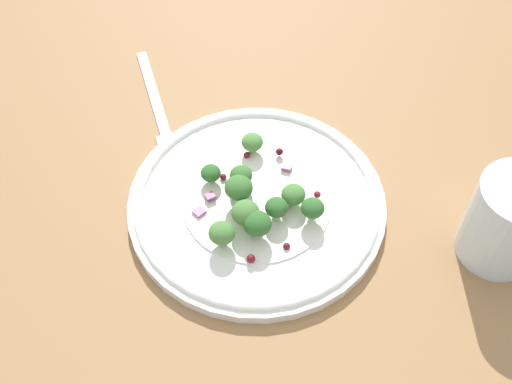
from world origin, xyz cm
name	(u,v)px	position (x,y,z in cm)	size (l,w,h in cm)	color
ground_plane	(254,209)	(0.00, 0.00, -1.00)	(180.00, 180.00, 2.00)	olive
plate	(256,203)	(-0.09, -0.58, 0.86)	(27.20, 27.20, 1.70)	white
dressing_pool	(256,200)	(-0.09, -0.58, 1.30)	(15.78, 15.78, 0.20)	white
broccoli_floret_0	(293,195)	(3.11, -2.75, 2.87)	(2.51, 2.51, 2.54)	#ADD18E
broccoli_floret_1	(222,233)	(-5.49, -3.94, 3.16)	(2.63, 2.63, 2.67)	#9EC684
broccoli_floret_2	(211,173)	(-3.27, 3.76, 2.70)	(2.17, 2.17, 2.20)	#ADD18E
broccoli_floret_3	(245,213)	(-2.43, -2.93, 3.39)	(2.85, 2.85, 2.89)	#ADD18E
broccoli_floret_4	(257,224)	(-1.96, -4.61, 3.33)	(2.86, 2.86, 2.90)	#ADD18E
broccoli_floret_5	(277,208)	(0.76, -3.52, 3.03)	(2.35, 2.35, 2.38)	#ADD18E
broccoli_floret_6	(239,189)	(-1.78, -0.10, 3.65)	(2.92, 2.92, 2.95)	#9EC684
broccoli_floret_7	(241,176)	(-0.68, 1.75, 3.15)	(2.39, 2.39, 2.41)	#9EC684
broccoli_floret_8	(313,209)	(3.90, -5.32, 3.20)	(2.38, 2.38, 2.41)	#8EB77A
broccoli_floret_9	(252,143)	(2.55, 5.63, 2.79)	(2.41, 2.41, 2.44)	#9EC684
cranberry_0	(282,203)	(1.95, -2.57, 1.94)	(0.80, 0.80, 0.80)	#4C0A14
cranberry_1	(223,177)	(-1.97, 3.50, 1.68)	(0.72, 0.72, 0.72)	maroon
cranberry_2	(247,155)	(1.65, 5.19, 1.63)	(0.74, 0.74, 0.74)	maroon
cranberry_3	(279,152)	(4.91, 3.70, 2.04)	(0.83, 0.83, 0.83)	#4C0A14
cranberry_4	(289,245)	(0.31, -7.22, 1.58)	(0.71, 0.71, 0.71)	maroon
cranberry_5	(251,259)	(-3.88, -7.07, 1.82)	(0.86, 0.86, 0.86)	maroon
cranberry_6	(317,194)	(5.74, -3.24, 1.98)	(0.73, 0.73, 0.73)	maroon
onion_bit_0	(210,196)	(-4.34, 1.60, 1.87)	(0.83, 0.96, 0.43)	#843D75
onion_bit_1	(244,215)	(-2.24, -2.07, 1.87)	(1.21, 0.83, 0.34)	#934C84
onion_bit_2	(287,167)	(4.73, 1.65, 1.75)	(1.05, 0.95, 0.41)	#934C84
onion_bit_3	(199,212)	(-6.08, 0.51, 1.55)	(1.13, 1.02, 0.42)	#A35B93
fork	(158,108)	(-4.16, 17.71, 0.25)	(4.78, 18.65, 0.50)	silver
water_glass	(508,221)	(19.23, -15.95, 4.83)	(7.92, 7.92, 9.67)	silver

